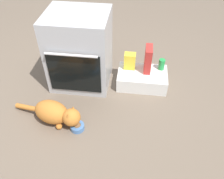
{
  "coord_description": "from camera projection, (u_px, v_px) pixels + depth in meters",
  "views": [
    {
      "loc": [
        0.57,
        -1.62,
        1.72
      ],
      "look_at": [
        0.36,
        -0.03,
        0.25
      ],
      "focal_mm": 37.47,
      "sensor_mm": 36.0,
      "label": 1
    }
  ],
  "objects": [
    {
      "name": "pantry_cabinet",
      "position": [
        142.0,
        78.0,
        2.56
      ],
      "size": [
        0.53,
        0.35,
        0.16
      ],
      "primitive_type": "cube",
      "color": "white",
      "rests_on": "ground"
    },
    {
      "name": "ground",
      "position": [
        77.0,
        103.0,
        2.4
      ],
      "size": [
        8.0,
        8.0,
        0.0
      ],
      "primitive_type": "plane",
      "color": "#6B5B4C"
    },
    {
      "name": "snack_bag",
      "position": [
        130.0,
        61.0,
        2.51
      ],
      "size": [
        0.12,
        0.09,
        0.18
      ],
      "primitive_type": "cube",
      "color": "yellow",
      "rests_on": "pantry_cabinet"
    },
    {
      "name": "cat",
      "position": [
        55.0,
        113.0,
        2.13
      ],
      "size": [
        0.7,
        0.29,
        0.24
      ],
      "rotation": [
        0.0,
        0.0,
        -0.26
      ],
      "color": "#C6752D",
      "rests_on": "ground"
    },
    {
      "name": "oven",
      "position": [
        80.0,
        50.0,
        2.41
      ],
      "size": [
        0.61,
        0.58,
        0.79
      ],
      "color": "#B7BABF",
      "rests_on": "ground"
    },
    {
      "name": "cereal_box",
      "position": [
        148.0,
        59.0,
        2.45
      ],
      "size": [
        0.07,
        0.18,
        0.28
      ],
      "primitive_type": "cube",
      "color": "#B72D28",
      "rests_on": "pantry_cabinet"
    },
    {
      "name": "food_bowl",
      "position": [
        77.0,
        127.0,
        2.13
      ],
      "size": [
        0.13,
        0.13,
        0.08
      ],
      "color": "#4C7AB7",
      "rests_on": "ground"
    },
    {
      "name": "soda_can",
      "position": [
        162.0,
        64.0,
        2.52
      ],
      "size": [
        0.07,
        0.07,
        0.12
      ],
      "primitive_type": "cylinder",
      "color": "green",
      "rests_on": "pantry_cabinet"
    }
  ]
}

